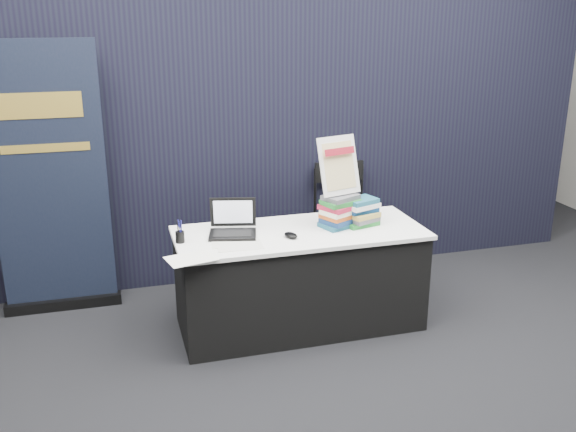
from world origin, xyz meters
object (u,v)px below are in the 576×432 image
Objects in this scene: display_table at (300,278)px; stacking_chair at (345,217)px; laptop at (231,226)px; pullup_banner at (52,197)px; book_stack_short at (360,211)px; book_stack_tall at (339,211)px; info_sign at (339,166)px.

display_table is 1.00m from stacking_chair.
pullup_banner reaches higher than laptop.
book_stack_short is (0.96, -0.05, 0.04)m from laptop.
display_table is 1.97m from pullup_banner.
display_table is 1.78× the size of stacking_chair.
book_stack_tall is 0.33m from info_sign.
display_table is at bearing -24.12° from pullup_banner.
book_stack_tall reaches higher than display_table.
info_sign is at bearing -19.63° from pullup_banner.
stacking_chair is at bearing 77.03° from book_stack_short.
book_stack_short is at bearing 10.51° from laptop.
info_sign is 1.01m from stacking_chair.
book_stack_tall is at bearing 2.92° from display_table.
book_stack_short is 0.81m from stacking_chair.
book_stack_short is 0.64× the size of info_sign.
info_sign is 2.17m from pullup_banner.
stacking_chair is at bearing -0.38° from pullup_banner.
laptop is 0.88m from info_sign.
pullup_banner is at bearing 159.01° from book_stack_tall.
display_table is 0.66m from laptop.
book_stack_tall is at bearing -112.59° from stacking_chair.
stacking_chair is (2.36, -0.04, -0.36)m from pullup_banner.
pullup_banner reaches higher than stacking_chair.
laptop is at bearing -146.83° from stacking_chair.
laptop is 0.18× the size of pullup_banner.
display_table is 5.89× the size of book_stack_tall.
book_stack_tall is 0.15× the size of pullup_banner.
pullup_banner is (-2.02, 0.78, 0.05)m from book_stack_tall.
pullup_banner is (-1.23, 0.72, 0.11)m from laptop.
pullup_banner is at bearing 163.27° from laptop.
laptop is 0.96m from book_stack_short.
pullup_banner reaches higher than display_table.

